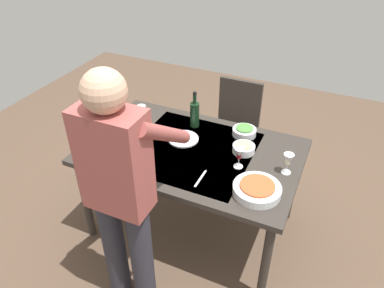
% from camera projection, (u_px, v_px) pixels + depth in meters
% --- Properties ---
extents(ground_plane, '(6.00, 6.00, 0.00)m').
position_uv_depth(ground_plane, '(192.00, 224.00, 3.11)').
color(ground_plane, brown).
extents(dining_table, '(1.55, 0.98, 0.78)m').
position_uv_depth(dining_table, '(192.00, 158.00, 2.71)').
color(dining_table, '#332D28').
rests_on(dining_table, ground_plane).
extents(chair_near, '(0.40, 0.40, 0.91)m').
position_uv_depth(chair_near, '(235.00, 123.00, 3.44)').
color(chair_near, black).
rests_on(chair_near, ground_plane).
extents(person_server, '(0.42, 0.61, 1.69)m').
position_uv_depth(person_server, '(121.00, 191.00, 2.03)').
color(person_server, '#2D2D38').
rests_on(person_server, ground_plane).
extents(wine_bottle, '(0.07, 0.07, 0.30)m').
position_uv_depth(wine_bottle, '(195.00, 114.00, 2.87)').
color(wine_bottle, black).
rests_on(wine_bottle, dining_table).
extents(wine_glass_left, '(0.07, 0.07, 0.15)m').
position_uv_depth(wine_glass_left, '(288.00, 160.00, 2.39)').
color(wine_glass_left, white).
rests_on(wine_glass_left, dining_table).
extents(wine_glass_right, '(0.07, 0.07, 0.15)m').
position_uv_depth(wine_glass_right, '(239.00, 154.00, 2.44)').
color(wine_glass_right, white).
rests_on(wine_glass_right, dining_table).
extents(water_cup_near_left, '(0.07, 0.07, 0.10)m').
position_uv_depth(water_cup_near_left, '(142.00, 111.00, 3.02)').
color(water_cup_near_left, silver).
rests_on(water_cup_near_left, dining_table).
extents(water_cup_near_right, '(0.08, 0.08, 0.11)m').
position_uv_depth(water_cup_near_right, '(106.00, 131.00, 2.77)').
color(water_cup_near_right, silver).
rests_on(water_cup_near_right, dining_table).
extents(serving_bowl_pasta, '(0.30, 0.30, 0.07)m').
position_uv_depth(serving_bowl_pasta, '(257.00, 189.00, 2.27)').
color(serving_bowl_pasta, silver).
rests_on(serving_bowl_pasta, dining_table).
extents(side_bowl_salad, '(0.18, 0.18, 0.07)m').
position_uv_depth(side_bowl_salad, '(244.00, 131.00, 2.81)').
color(side_bowl_salad, silver).
rests_on(side_bowl_salad, dining_table).
extents(side_bowl_bread, '(0.16, 0.16, 0.07)m').
position_uv_depth(side_bowl_bread, '(244.00, 148.00, 2.63)').
color(side_bowl_bread, silver).
rests_on(side_bowl_bread, dining_table).
extents(dinner_plate_near, '(0.23, 0.23, 0.01)m').
position_uv_depth(dinner_plate_near, '(183.00, 139.00, 2.77)').
color(dinner_plate_near, silver).
rests_on(dinner_plate_near, dining_table).
extents(table_knife, '(0.09, 0.19, 0.00)m').
position_uv_depth(table_knife, '(96.00, 154.00, 2.62)').
color(table_knife, silver).
rests_on(table_knife, dining_table).
extents(table_fork, '(0.02, 0.18, 0.00)m').
position_uv_depth(table_fork, '(200.00, 179.00, 2.40)').
color(table_fork, silver).
rests_on(table_fork, dining_table).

